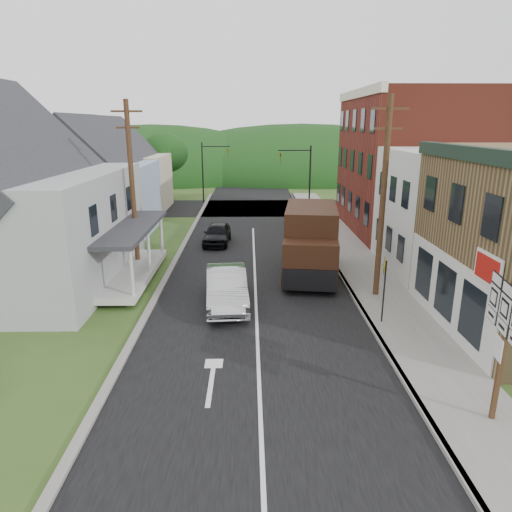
{
  "coord_description": "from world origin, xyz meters",
  "views": [
    {
      "loc": [
        -0.29,
        -16.35,
        7.8
      ],
      "look_at": [
        0.0,
        2.88,
        2.2
      ],
      "focal_mm": 32.0,
      "sensor_mm": 36.0,
      "label": 1
    }
  ],
  "objects_px": {
    "silver_sedan": "(227,288)",
    "route_sign_cluster": "(503,332)",
    "dark_sedan": "(217,234)",
    "delivery_van": "(310,242)",
    "warning_sign": "(384,281)"
  },
  "relations": [
    {
      "from": "warning_sign",
      "to": "silver_sedan",
      "type": "bearing_deg",
      "value": -175.62
    },
    {
      "from": "silver_sedan",
      "to": "route_sign_cluster",
      "type": "bearing_deg",
      "value": -53.07
    },
    {
      "from": "dark_sedan",
      "to": "delivery_van",
      "type": "xyz_separation_m",
      "value": [
        5.37,
        -6.7,
        1.14
      ]
    },
    {
      "from": "silver_sedan",
      "to": "dark_sedan",
      "type": "height_order",
      "value": "silver_sedan"
    },
    {
      "from": "dark_sedan",
      "to": "warning_sign",
      "type": "relative_size",
      "value": 1.5
    },
    {
      "from": "delivery_van",
      "to": "warning_sign",
      "type": "height_order",
      "value": "delivery_van"
    },
    {
      "from": "delivery_van",
      "to": "route_sign_cluster",
      "type": "relative_size",
      "value": 1.73
    },
    {
      "from": "route_sign_cluster",
      "to": "warning_sign",
      "type": "bearing_deg",
      "value": 110.24
    },
    {
      "from": "silver_sedan",
      "to": "delivery_van",
      "type": "relative_size",
      "value": 0.74
    },
    {
      "from": "silver_sedan",
      "to": "warning_sign",
      "type": "relative_size",
      "value": 1.83
    },
    {
      "from": "silver_sedan",
      "to": "dark_sedan",
      "type": "bearing_deg",
      "value": 91.46
    },
    {
      "from": "silver_sedan",
      "to": "warning_sign",
      "type": "xyz_separation_m",
      "value": [
        6.3,
        -2.19,
        1.06
      ]
    },
    {
      "from": "dark_sedan",
      "to": "delivery_van",
      "type": "relative_size",
      "value": 0.6
    },
    {
      "from": "warning_sign",
      "to": "route_sign_cluster",
      "type": "bearing_deg",
      "value": -55.7
    },
    {
      "from": "silver_sedan",
      "to": "route_sign_cluster",
      "type": "distance_m",
      "value": 11.46
    }
  ]
}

